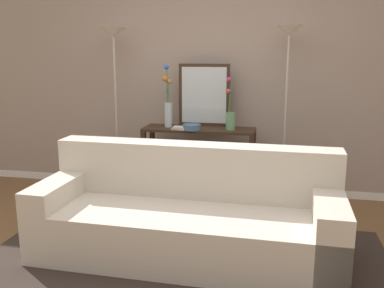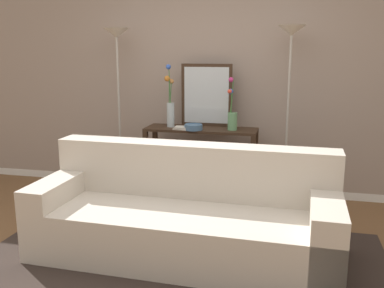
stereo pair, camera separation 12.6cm
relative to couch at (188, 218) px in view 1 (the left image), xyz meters
The scene contains 13 objects.
ground_plane 0.41m from the couch, 115.49° to the right, with size 16.00×16.00×0.02m, color brown.
back_wall 2.04m from the couch, 93.66° to the left, with size 12.00×0.15×2.73m.
area_rug 0.35m from the couch, 90.47° to the right, with size 3.24×1.79×0.01m.
couch is the anchor object (origin of this frame).
console_table 1.36m from the couch, 96.83° to the left, with size 1.23×0.38×0.82m.
floor_lamp_left 2.12m from the couch, 129.84° to the left, with size 0.28×0.28×1.90m.
floor_lamp_right 1.95m from the couch, 60.57° to the left, with size 0.28×0.28×1.90m.
wall_mirror 1.72m from the couch, 95.14° to the left, with size 0.57×0.02×0.69m.
vase_tall_flowers 1.61m from the couch, 111.01° to the left, with size 0.11×0.12×0.69m.
vase_short_flowers 1.48m from the couch, 81.94° to the left, with size 0.11×0.10×0.56m.
fruit_bowl 1.34m from the couch, 100.18° to the left, with size 0.19×0.19×0.06m.
book_stack 1.35m from the couch, 105.21° to the left, with size 0.21×0.15×0.03m.
book_row_under_console 1.43m from the couch, 109.66° to the left, with size 0.38×0.18×0.13m.
Camera 1 is at (0.80, -2.98, 1.65)m, focal length 39.99 mm.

